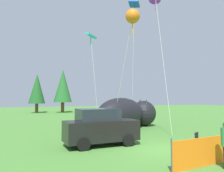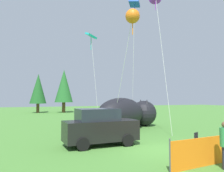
{
  "view_description": "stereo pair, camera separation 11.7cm",
  "coord_description": "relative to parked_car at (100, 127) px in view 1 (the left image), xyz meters",
  "views": [
    {
      "loc": [
        -6.22,
        -9.24,
        2.52
      ],
      "look_at": [
        -0.44,
        5.2,
        3.41
      ],
      "focal_mm": 35.0,
      "sensor_mm": 36.0,
      "label": 1
    },
    {
      "loc": [
        -6.11,
        -9.28,
        2.52
      ],
      "look_at": [
        -0.44,
        5.2,
        3.41
      ],
      "focal_mm": 35.0,
      "sensor_mm": 36.0,
      "label": 2
    }
  ],
  "objects": [
    {
      "name": "ground_plane",
      "position": [
        2.4,
        -1.97,
        -0.97
      ],
      "size": [
        120.0,
        120.0,
        0.0
      ],
      "primitive_type": "plane",
      "color": "#477F33"
    },
    {
      "name": "horizon_tree_east",
      "position": [
        -1.83,
        29.43,
        3.24
      ],
      "size": [
        2.88,
        2.88,
        6.86
      ],
      "color": "brown",
      "rests_on": "ground"
    },
    {
      "name": "folding_chair",
      "position": [
        4.24,
        -2.69,
        -0.49
      ],
      "size": [
        0.64,
        0.64,
        0.83
      ],
      "rotation": [
        0.0,
        0.0,
        -1.09
      ],
      "color": "black",
      "rests_on": "ground"
    },
    {
      "name": "kite_blue_box",
      "position": [
        5.1,
        5.76,
        9.73
      ],
      "size": [
        1.26,
        1.94,
        11.23
      ],
      "color": "silver",
      "rests_on": "ground"
    },
    {
      "name": "parked_car",
      "position": [
        0.0,
        0.0,
        0.0
      ],
      "size": [
        3.99,
        1.92,
        1.97
      ],
      "rotation": [
        0.0,
        0.0,
        0.04
      ],
      "color": "black",
      "rests_on": "ground"
    },
    {
      "name": "kite_teal_diamond",
      "position": [
        1.64,
        7.61,
        7.09
      ],
      "size": [
        1.05,
        1.45,
        8.59
      ],
      "color": "silver",
      "rests_on": "ground"
    },
    {
      "name": "kite_orange_flower",
      "position": [
        2.98,
        1.96,
        7.2
      ],
      "size": [
        1.0,
        3.34,
        8.7
      ],
      "color": "silver",
      "rests_on": "ground"
    },
    {
      "name": "horizon_tree_west",
      "position": [
        2.53,
        28.53,
        3.78
      ],
      "size": [
        3.24,
        3.24,
        7.74
      ],
      "color": "brown",
      "rests_on": "ground"
    },
    {
      "name": "inflatable_cat",
      "position": [
        4.2,
        5.43,
        0.21
      ],
      "size": [
        6.77,
        4.72,
        2.57
      ],
      "rotation": [
        0.0,
        0.0,
        0.44
      ],
      "color": "black",
      "rests_on": "ground"
    }
  ]
}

